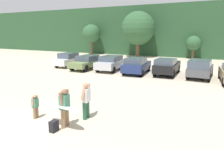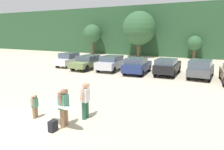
{
  "view_description": "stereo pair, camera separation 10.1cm",
  "coord_description": "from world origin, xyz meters",
  "views": [
    {
      "loc": [
        7.51,
        -5.02,
        3.85
      ],
      "look_at": [
        1.33,
        7.15,
        1.15
      ],
      "focal_mm": 34.35,
      "sensor_mm": 36.0,
      "label": 1
    },
    {
      "loc": [
        7.6,
        -4.97,
        3.85
      ],
      "look_at": [
        1.33,
        7.15,
        1.15
      ],
      "focal_mm": 34.35,
      "sensor_mm": 36.0,
      "label": 2
    }
  ],
  "objects": [
    {
      "name": "hillside_ridge",
      "position": [
        0.0,
        35.77,
        4.18
      ],
      "size": [
        108.0,
        12.0,
        8.36
      ],
      "primitive_type": "cube",
      "color": "#284C2D",
      "rests_on": "ground_plane"
    },
    {
      "name": "backpack_dropped",
      "position": [
        1.88,
        0.99,
        0.22
      ],
      "size": [
        0.24,
        0.34,
        0.45
      ],
      "color": "black",
      "rests_on": "ground_plane"
    },
    {
      "name": "parked_car_black",
      "position": [
        3.17,
        14.74,
        0.83
      ],
      "size": [
        1.91,
        4.46,
        1.55
      ],
      "rotation": [
        0.0,
        0.0,
        1.6
      ],
      "color": "black",
      "rests_on": "ground_plane"
    },
    {
      "name": "parked_car_dark_gray",
      "position": [
        6.06,
        14.55,
        0.86
      ],
      "size": [
        1.92,
        4.27,
        1.63
      ],
      "rotation": [
        0.0,
        0.0,
        1.55
      ],
      "color": "#4C4F54",
      "rests_on": "ground_plane"
    },
    {
      "name": "surfboard_white",
      "position": [
        1.86,
        1.45,
        0.91
      ],
      "size": [
        2.05,
        0.88,
        0.17
      ],
      "rotation": [
        0.0,
        0.0,
        2.98
      ],
      "color": "white"
    },
    {
      "name": "tree_right",
      "position": [
        -4.43,
        27.53,
        4.53
      ],
      "size": [
        5.27,
        5.27,
        7.19
      ],
      "color": "brown",
      "rests_on": "ground_plane"
    },
    {
      "name": "tree_far_left",
      "position": [
        3.79,
        28.89,
        2.32
      ],
      "size": [
        2.16,
        2.16,
        3.43
      ],
      "color": "brown",
      "rests_on": "ground_plane"
    },
    {
      "name": "person_adult",
      "position": [
        1.98,
        1.57,
        0.91
      ],
      "size": [
        0.34,
        0.66,
        1.62
      ],
      "rotation": [
        0.0,
        0.0,
        3.26
      ],
      "color": "#8C6B4C",
      "rests_on": "ground_plane"
    },
    {
      "name": "ground_plane",
      "position": [
        0.0,
        0.0,
        0.0
      ],
      "size": [
        120.0,
        120.0,
        0.0
      ],
      "primitive_type": "plane",
      "color": "beige"
    },
    {
      "name": "parked_car_olive_green",
      "position": [
        -5.15,
        13.99,
        0.78
      ],
      "size": [
        1.91,
        4.36,
        1.47
      ],
      "rotation": [
        0.0,
        0.0,
        1.57
      ],
      "color": "#6B7F4C",
      "rests_on": "ground_plane"
    },
    {
      "name": "person_child",
      "position": [
        0.2,
        1.66,
        0.63
      ],
      "size": [
        0.24,
        0.43,
        1.11
      ],
      "rotation": [
        0.0,
        0.0,
        3.26
      ],
      "color": "#8C6B4C",
      "rests_on": "ground_plane"
    },
    {
      "name": "parked_car_silver",
      "position": [
        -2.49,
        14.48,
        0.81
      ],
      "size": [
        2.15,
        4.5,
        1.52
      ],
      "rotation": [
        0.0,
        0.0,
        1.63
      ],
      "color": "silver",
      "rests_on": "ground_plane"
    },
    {
      "name": "person_companion",
      "position": [
        2.26,
        2.7,
        0.93
      ],
      "size": [
        0.35,
        0.86,
        1.65
      ],
      "rotation": [
        0.0,
        0.0,
        3.26
      ],
      "color": "#26593F",
      "rests_on": "ground_plane"
    },
    {
      "name": "parked_car_white",
      "position": [
        -8.08,
        14.72,
        0.8
      ],
      "size": [
        1.8,
        4.15,
        1.58
      ],
      "rotation": [
        0.0,
        0.0,
        1.59
      ],
      "color": "white",
      "rests_on": "ground_plane"
    },
    {
      "name": "parked_car_navy",
      "position": [
        0.43,
        14.1,
        0.8
      ],
      "size": [
        2.25,
        4.41,
        1.55
      ],
      "rotation": [
        0.0,
        0.0,
        1.66
      ],
      "color": "navy",
      "rests_on": "ground_plane"
    },
    {
      "name": "tree_center_left",
      "position": [
        -13.33,
        27.88,
        3.69
      ],
      "size": [
        3.2,
        3.2,
        5.32
      ],
      "color": "brown",
      "rests_on": "ground_plane"
    }
  ]
}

